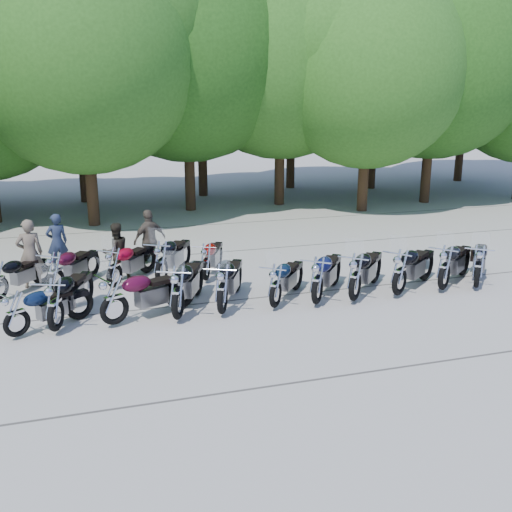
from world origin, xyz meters
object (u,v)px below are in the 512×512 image
object	(u,v)px
motorcycle_4	(222,288)
motorcycle_13	(114,266)
motorcycle_14	(161,261)
rider_3	(57,242)
motorcycle_5	(276,285)
motorcycle_2	(114,298)
motorcycle_3	(178,291)
motorcycle_10	(478,265)
rider_2	(150,240)
motorcycle_1	(55,303)
rider_1	(116,252)
motorcycle_15	(206,261)
motorcycle_0	(16,313)
rider_0	(30,253)
motorcycle_8	(400,271)
motorcycle_7	(355,276)
motorcycle_12	(55,272)
motorcycle_9	(445,266)
motorcycle_6	(318,279)

from	to	relation	value
motorcycle_4	motorcycle_13	world-z (taller)	motorcycle_4
motorcycle_14	rider_3	bearing A→B (deg)	-12.10
motorcycle_5	motorcycle_13	distance (m)	4.41
motorcycle_2	motorcycle_13	bearing A→B (deg)	-27.83
motorcycle_3	motorcycle_10	world-z (taller)	motorcycle_3
rider_2	motorcycle_3	bearing A→B (deg)	66.17
motorcycle_1	rider_3	distance (m)	4.92
motorcycle_13	rider_1	xyz separation A→B (m)	(0.12, 0.81, 0.17)
motorcycle_4	motorcycle_15	distance (m)	2.57
motorcycle_0	rider_1	size ratio (longest dim) A/B	1.30
motorcycle_10	rider_0	size ratio (longest dim) A/B	1.29
motorcycle_8	rider_2	world-z (taller)	rider_2
motorcycle_3	motorcycle_5	world-z (taller)	motorcycle_3
motorcycle_1	motorcycle_14	xyz separation A→B (m)	(2.62, 2.55, -0.00)
motorcycle_3	motorcycle_10	distance (m)	7.84
motorcycle_7	motorcycle_14	world-z (taller)	motorcycle_7
motorcycle_13	motorcycle_15	world-z (taller)	motorcycle_13
motorcycle_15	motorcycle_12	bearing A→B (deg)	25.00
motorcycle_12	rider_1	size ratio (longest dim) A/B	1.41
motorcycle_9	motorcycle_14	size ratio (longest dim) A/B	1.01
motorcycle_1	motorcycle_5	distance (m)	4.96
motorcycle_10	rider_3	size ratio (longest dim) A/B	1.43
motorcycle_8	rider_1	world-z (taller)	rider_1
rider_2	rider_3	xyz separation A→B (m)	(-2.56, 0.73, -0.05)
motorcycle_10	motorcycle_12	world-z (taller)	motorcycle_10
motorcycle_1	motorcycle_2	distance (m)	1.23
motorcycle_8	motorcycle_12	size ratio (longest dim) A/B	1.09
motorcycle_0	motorcycle_10	size ratio (longest dim) A/B	0.88
motorcycle_1	motorcycle_15	distance (m)	4.58
motorcycle_15	rider_3	distance (m)	4.54
motorcycle_0	motorcycle_1	bearing A→B (deg)	-116.26
motorcycle_1	motorcycle_12	world-z (taller)	motorcycle_1
motorcycle_13	rider_0	size ratio (longest dim) A/B	1.21
motorcycle_1	motorcycle_8	world-z (taller)	motorcycle_8
motorcycle_0	motorcycle_14	bearing A→B (deg)	-84.44
motorcycle_4	motorcycle_14	size ratio (longest dim) A/B	1.01
motorcycle_1	motorcycle_13	distance (m)	2.98
motorcycle_1	motorcycle_10	size ratio (longest dim) A/B	1.03
motorcycle_3	motorcycle_6	xyz separation A→B (m)	(3.37, 0.02, -0.03)
motorcycle_12	motorcycle_1	bearing A→B (deg)	124.68
motorcycle_8	motorcycle_9	size ratio (longest dim) A/B	1.01
motorcycle_2	motorcycle_3	bearing A→B (deg)	-117.60
motorcycle_8	motorcycle_12	bearing A→B (deg)	35.53
motorcycle_6	motorcycle_15	world-z (taller)	motorcycle_6
motorcycle_0	motorcycle_3	distance (m)	3.40
motorcycle_3	motorcycle_0	bearing A→B (deg)	24.23
motorcycle_6	rider_2	bearing A→B (deg)	-13.47
motorcycle_5	rider_1	xyz separation A→B (m)	(-3.44, 3.42, 0.18)
motorcycle_4	motorcycle_5	size ratio (longest dim) A/B	1.11
motorcycle_0	rider_1	distance (m)	4.21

